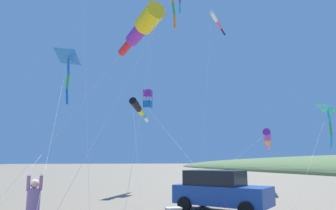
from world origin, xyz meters
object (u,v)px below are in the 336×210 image
object	(u,v)px
kite_windsock_long_streamer_right	(267,138)
kite_delta_red_high_left	(329,109)
kite_windsock_white_trailing	(143,27)
kite_windsock_small_distant	(216,21)
kite_windsock_black_fish_shape	(138,108)
kite_delta_teal_far_right	(69,57)
person_adult_flyer	(33,204)
parked_car	(220,190)
kite_box_rainbow_low_near	(148,99)

from	to	relation	value
kite_windsock_long_streamer_right	kite_delta_red_high_left	bearing A→B (deg)	88.13
kite_windsock_white_trailing	kite_delta_red_high_left	distance (m)	12.45
kite_windsock_small_distant	kite_windsock_black_fish_shape	xyz separation A→B (m)	(9.90, 4.67, -11.37)
kite_delta_red_high_left	kite_windsock_long_streamer_right	world-z (taller)	kite_delta_red_high_left
kite_delta_teal_far_right	kite_windsock_black_fish_shape	world-z (taller)	kite_delta_teal_far_right
person_adult_flyer	kite_delta_red_high_left	size ratio (longest dim) A/B	0.26
person_adult_flyer	kite_windsock_small_distant	distance (m)	29.83
kite_delta_teal_far_right	kite_delta_red_high_left	size ratio (longest dim) A/B	1.29
kite_delta_teal_far_right	kite_windsock_long_streamer_right	world-z (taller)	kite_delta_teal_far_right
parked_car	kite_windsock_black_fish_shape	bearing A→B (deg)	-82.51
kite_delta_teal_far_right	kite_windsock_white_trailing	world-z (taller)	kite_windsock_white_trailing
kite_windsock_long_streamer_right	kite_box_rainbow_low_near	bearing A→B (deg)	-27.00
kite_box_rainbow_low_near	kite_windsock_small_distant	bearing A→B (deg)	-156.40
parked_car	kite_windsock_white_trailing	bearing A→B (deg)	13.70
kite_windsock_small_distant	kite_box_rainbow_low_near	world-z (taller)	kite_windsock_small_distant
person_adult_flyer	parked_car	bearing A→B (deg)	-158.68
kite_delta_teal_far_right	kite_windsock_black_fish_shape	size ratio (longest dim) A/B	0.85
parked_car	kite_delta_red_high_left	world-z (taller)	kite_delta_red_high_left
parked_car	kite_windsock_white_trailing	xyz separation A→B (m)	(4.03, 0.98, 7.06)
kite_windsock_white_trailing	kite_windsock_black_fish_shape	bearing A→B (deg)	-102.35
kite_delta_red_high_left	person_adult_flyer	bearing A→B (deg)	14.17
parked_car	kite_box_rainbow_low_near	size ratio (longest dim) A/B	0.32
kite_windsock_white_trailing	kite_delta_red_high_left	world-z (taller)	kite_windsock_white_trailing
parked_car	kite_windsock_black_fish_shape	size ratio (longest dim) A/B	0.40
kite_delta_red_high_left	kite_windsock_long_streamer_right	size ratio (longest dim) A/B	0.66
parked_car	kite_windsock_long_streamer_right	distance (m)	11.38
kite_windsock_small_distant	kite_box_rainbow_low_near	distance (m)	14.21
person_adult_flyer	kite_windsock_long_streamer_right	xyz separation A→B (m)	(-15.90, -10.27, 3.04)
kite_windsock_small_distant	kite_delta_red_high_left	world-z (taller)	kite_windsock_small_distant
kite_delta_teal_far_right	kite_windsock_small_distant	distance (m)	21.78
kite_delta_teal_far_right	kite_windsock_long_streamer_right	xyz separation A→B (m)	(-15.19, -3.37, -3.83)
kite_delta_teal_far_right	kite_windsock_small_distant	xyz separation A→B (m)	(-15.47, -11.65, 9.97)
person_adult_flyer	kite_windsock_small_distant	xyz separation A→B (m)	(-16.18, -18.56, 16.84)
parked_car	kite_delta_teal_far_right	bearing A→B (deg)	-29.06
kite_windsock_black_fish_shape	kite_box_rainbow_low_near	distance (m)	1.62
kite_box_rainbow_low_near	kite_windsock_long_streamer_right	size ratio (longest dim) A/B	1.27
person_adult_flyer	kite_windsock_black_fish_shape	distance (m)	16.19
person_adult_flyer	kite_windsock_small_distant	size ratio (longest dim) A/B	0.11
kite_windsock_black_fish_shape	kite_windsock_long_streamer_right	distance (m)	10.55
kite_windsock_small_distant	kite_windsock_black_fish_shape	world-z (taller)	kite_windsock_small_distant
kite_windsock_white_trailing	kite_windsock_long_streamer_right	xyz separation A→B (m)	(-12.21, -8.24, -3.93)
parked_car	kite_windsock_black_fish_shape	world-z (taller)	kite_windsock_black_fish_shape
parked_car	kite_windsock_white_trailing	world-z (taller)	kite_windsock_white_trailing
kite_windsock_white_trailing	kite_windsock_small_distant	world-z (taller)	kite_windsock_small_distant
kite_windsock_small_distant	kite_windsock_long_streamer_right	size ratio (longest dim) A/B	1.63
kite_windsock_long_streamer_right	kite_windsock_black_fish_shape	bearing A→B (deg)	-20.60
person_adult_flyer	kite_delta_teal_far_right	distance (m)	9.76
kite_delta_red_high_left	parked_car	bearing A→B (deg)	6.80
kite_windsock_black_fish_shape	kite_box_rainbow_low_near	world-z (taller)	kite_box_rainbow_low_near
person_adult_flyer	kite_delta_red_high_left	distance (m)	16.75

